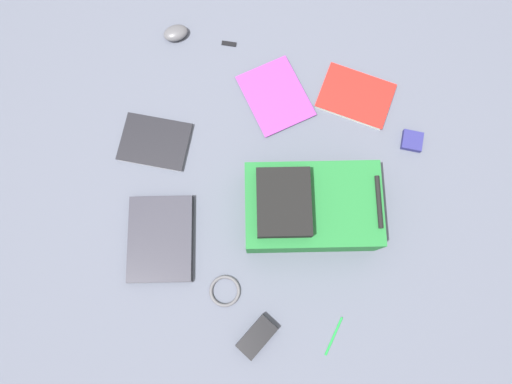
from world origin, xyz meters
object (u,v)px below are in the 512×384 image
(book_manual, at_px, (275,96))
(laptop, at_px, (160,239))
(pen_black, at_px, (334,336))
(usb_stick, at_px, (229,43))
(book_red, at_px, (355,96))
(computer_mouse, at_px, (176,33))
(earbud_pouch, at_px, (412,141))
(cable_coil, at_px, (225,291))
(power_brick, at_px, (257,337))
(backpack, at_px, (309,208))
(book_comic, at_px, (155,142))

(book_manual, bearing_deg, laptop, -18.25)
(pen_black, relative_size, usb_stick, 2.38)
(book_red, xyz_separation_m, pen_black, (0.86, 0.17, -0.01))
(computer_mouse, xyz_separation_m, pen_black, (0.88, 0.91, -0.02))
(earbud_pouch, relative_size, usb_stick, 1.28)
(book_red, relative_size, pen_black, 1.98)
(laptop, height_order, usb_stick, laptop)
(book_manual, relative_size, computer_mouse, 3.57)
(book_manual, height_order, cable_coil, same)
(computer_mouse, bearing_deg, book_red, 50.02)
(book_manual, distance_m, power_brick, 0.88)
(usb_stick, bearing_deg, computer_mouse, -81.09)
(book_red, height_order, usb_stick, book_red)
(computer_mouse, distance_m, usb_stick, 0.21)
(cable_coil, xyz_separation_m, pen_black, (0.02, 0.40, -0.00))
(backpack, height_order, pen_black, backpack)
(book_red, bearing_deg, earbud_pouch, 67.31)
(book_comic, distance_m, power_brick, 0.79)
(book_red, height_order, book_manual, book_red)
(backpack, relative_size, usb_stick, 9.10)
(backpack, xyz_separation_m, book_manual, (-0.39, -0.25, -0.08))
(computer_mouse, bearing_deg, book_comic, -27.14)
(computer_mouse, height_order, usb_stick, computer_mouse)
(earbud_pouch, bearing_deg, computer_mouse, -97.50)
(backpack, distance_m, pen_black, 0.44)
(pen_black, bearing_deg, book_red, -168.67)
(book_manual, distance_m, pen_black, 0.89)
(book_red, xyz_separation_m, computer_mouse, (-0.03, -0.74, 0.01))
(laptop, relative_size, usb_stick, 6.32)
(book_red, distance_m, usb_stick, 0.53)
(usb_stick, bearing_deg, laptop, 2.04)
(book_manual, bearing_deg, power_brick, 14.11)
(backpack, xyz_separation_m, earbud_pouch, (-0.38, 0.29, -0.08))
(pen_black, relative_size, earbud_pouch, 1.86)
(book_manual, distance_m, cable_coil, 0.74)
(backpack, height_order, laptop, backpack)
(cable_coil, bearing_deg, book_red, 164.84)
(book_comic, bearing_deg, usb_stick, 165.32)
(usb_stick, bearing_deg, book_manual, 57.60)
(backpack, distance_m, book_red, 0.49)
(book_manual, height_order, earbud_pouch, earbud_pouch)
(power_brick, bearing_deg, book_manual, -165.89)
(book_manual, xyz_separation_m, power_brick, (0.85, 0.21, 0.01))
(book_red, height_order, pen_black, book_red)
(earbud_pouch, bearing_deg, pen_black, -5.67)
(book_manual, distance_m, usb_stick, 0.29)
(book_manual, bearing_deg, cable_coil, 4.69)
(book_manual, xyz_separation_m, earbud_pouch, (0.01, 0.53, 0.00))
(book_red, relative_size, power_brick, 2.00)
(power_brick, bearing_deg, book_comic, -132.54)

